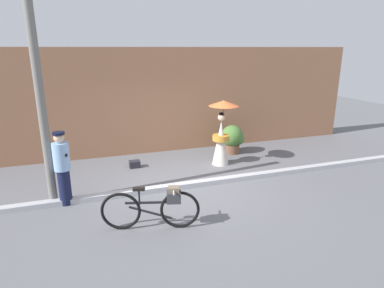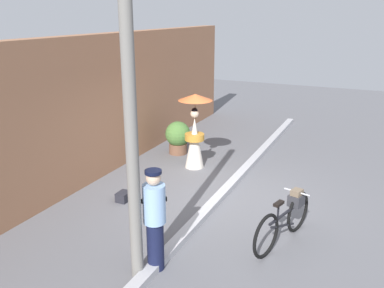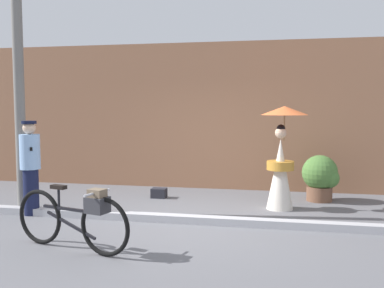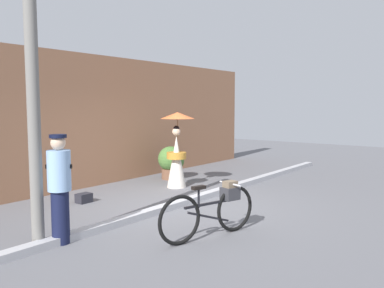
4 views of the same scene
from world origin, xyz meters
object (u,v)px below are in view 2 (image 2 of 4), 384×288
backpack_on_pavement (124,196)px  utility_pole (131,121)px  bicycle_near_officer (286,218)px  person_with_parasol (195,130)px  potted_plant_by_door (179,136)px  person_officer (155,218)px

backpack_on_pavement → utility_pole: 3.48m
bicycle_near_officer → person_with_parasol: size_ratio=0.96×
potted_plant_by_door → utility_pole: utility_pole is taller
person_with_parasol → backpack_on_pavement: 2.65m
person_with_parasol → potted_plant_by_door: bearing=47.3°
person_officer → backpack_on_pavement: person_officer is taller
potted_plant_by_door → person_with_parasol: bearing=-132.7°
person_officer → potted_plant_by_door: (5.01, 2.12, -0.37)m
bicycle_near_officer → potted_plant_by_door: size_ratio=1.96×
utility_pole → potted_plant_by_door: bearing=20.3°
person_officer → person_with_parasol: (4.23, 1.27, 0.10)m
bicycle_near_officer → person_officer: (-1.63, 1.61, 0.42)m
bicycle_near_officer → utility_pole: (-1.90, 1.77, 1.96)m
utility_pole → person_with_parasol: bearing=13.9°
person_with_parasol → utility_pole: size_ratio=0.39×
bicycle_near_officer → potted_plant_by_door: 5.03m
backpack_on_pavement → utility_pole: bearing=-141.6°
person_with_parasol → utility_pole: bearing=-166.1°
potted_plant_by_door → utility_pole: bearing=-159.7°
person_officer → potted_plant_by_door: person_officer is taller
person_with_parasol → utility_pole: 4.85m
bicycle_near_officer → utility_pole: bearing=137.0°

